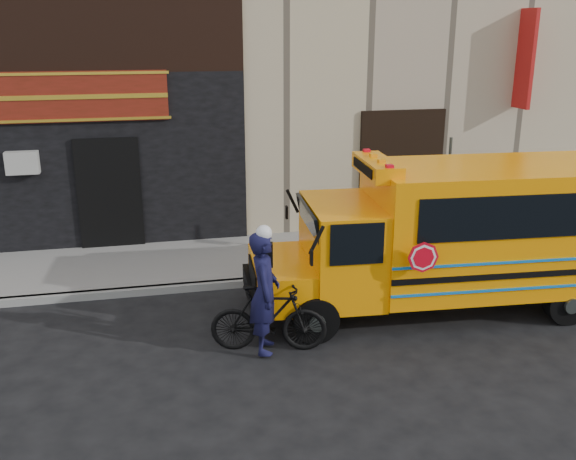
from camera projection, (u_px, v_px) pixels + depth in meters
The scene contains 7 objects.
ground at pixel (295, 341), 10.94m from camera, with size 120.00×120.00×0.00m, color black.
curb at pixel (268, 281), 13.34m from camera, with size 40.00×0.20×0.15m, color gray.
sidewalk at pixel (256, 257), 14.74m from camera, with size 40.00×3.00×0.15m, color gray.
school_bus at pixel (457, 232), 11.80m from camera, with size 7.02×2.58×2.92m.
sign_pole at pixel (447, 199), 13.64m from camera, with size 0.12×0.25×2.94m.
bicycle at pixel (269, 318), 10.47m from camera, with size 0.54×1.91×1.15m, color black.
cyclist at pixel (264, 295), 10.27m from camera, with size 0.74×0.49×2.03m, color #111134.
Camera 1 is at (-2.22, -9.60, 5.13)m, focal length 40.00 mm.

